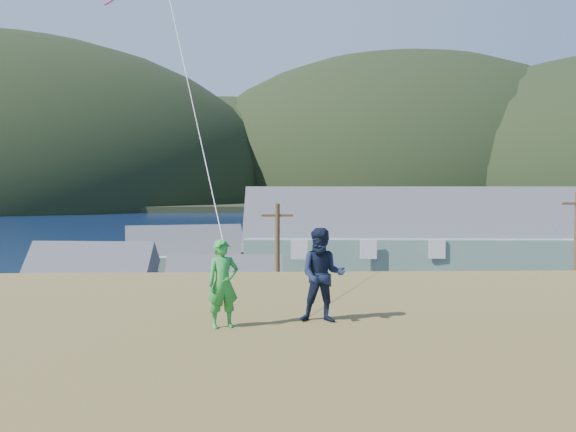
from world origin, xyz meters
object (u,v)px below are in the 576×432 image
(shed_white, at_px, (224,297))
(kite_flyer_navy, at_px, (322,275))
(kite_flyer_green, at_px, (223,284))
(shed_palegreen_far, at_px, (185,260))
(shed_palegreen_near, at_px, (90,284))
(wharf, at_px, (213,266))
(lodge, at_px, (446,250))

(shed_white, xyz_separation_m, kite_flyer_navy, (3.65, -29.51, 5.75))
(shed_white, xyz_separation_m, kite_flyer_green, (1.85, -29.91, 5.67))
(kite_flyer_green, bearing_deg, shed_white, 72.98)
(shed_palegreen_far, bearing_deg, shed_white, -86.84)
(shed_palegreen_near, distance_m, kite_flyer_navy, 37.23)
(shed_palegreen_near, xyz_separation_m, shed_palegreen_far, (5.33, 12.07, 0.22))
(wharf, height_order, shed_palegreen_near, shed_palegreen_near)
(shed_palegreen_near, distance_m, shed_palegreen_far, 13.20)
(shed_palegreen_near, xyz_separation_m, kite_flyer_green, (11.74, -34.63, 5.51))
(shed_palegreen_near, bearing_deg, lodge, 15.39)
(shed_palegreen_far, bearing_deg, kite_flyer_navy, -91.98)
(wharf, distance_m, lodge, 28.98)
(lodge, height_order, shed_white, lodge)
(lodge, relative_size, kite_flyer_navy, 18.72)
(lodge, bearing_deg, shed_palegreen_far, 163.48)
(wharf, bearing_deg, shed_white, -84.11)
(kite_flyer_green, xyz_separation_m, kite_flyer_navy, (1.80, 0.40, 0.09))
(lodge, bearing_deg, shed_white, -148.98)
(wharf, height_order, lodge, lodge)
(lodge, relative_size, shed_palegreen_near, 3.40)
(shed_white, bearing_deg, wharf, 96.58)
(wharf, bearing_deg, kite_flyer_green, -85.29)
(kite_flyer_navy, bearing_deg, lodge, 78.97)
(shed_white, bearing_deg, lodge, 28.75)
(wharf, bearing_deg, shed_palegreen_far, -96.72)
(wharf, distance_m, kite_flyer_navy, 59.95)
(shed_white, relative_size, kite_flyer_green, 4.85)
(shed_white, distance_m, kite_flyer_navy, 30.29)
(lodge, bearing_deg, shed_palegreen_near, -167.77)
(shed_palegreen_near, relative_size, shed_white, 1.26)
(wharf, relative_size, shed_palegreen_near, 2.72)
(shed_palegreen_far, relative_size, kite_flyer_navy, 6.60)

